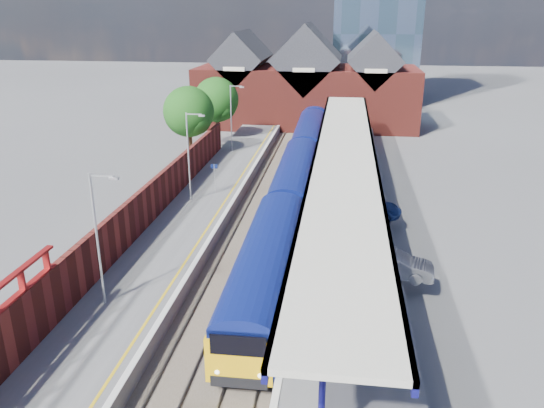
{
  "coord_description": "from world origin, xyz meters",
  "views": [
    {
      "loc": [
        5.29,
        -16.58,
        15.19
      ],
      "look_at": [
        0.64,
        17.63,
        2.6
      ],
      "focal_mm": 35.0,
      "sensor_mm": 36.0,
      "label": 1
    }
  ],
  "objects_px": {
    "parked_car_silver": "(393,264)",
    "lamp_post_c": "(190,152)",
    "platform_sign": "(214,173)",
    "lamp_post_d": "(232,114)",
    "parked_car_blue": "(368,207)",
    "parked_car_dark": "(356,227)",
    "lamp_post_b": "(99,232)",
    "train": "(303,153)"
  },
  "relations": [
    {
      "from": "train",
      "to": "platform_sign",
      "type": "distance_m",
      "value": 11.88
    },
    {
      "from": "lamp_post_b",
      "to": "lamp_post_d",
      "type": "bearing_deg",
      "value": 90.0
    },
    {
      "from": "lamp_post_d",
      "to": "platform_sign",
      "type": "xyz_separation_m",
      "value": [
        1.36,
        -14.0,
        -2.3
      ]
    },
    {
      "from": "lamp_post_c",
      "to": "lamp_post_d",
      "type": "distance_m",
      "value": 16.0
    },
    {
      "from": "lamp_post_d",
      "to": "parked_car_silver",
      "type": "height_order",
      "value": "lamp_post_d"
    },
    {
      "from": "parked_car_silver",
      "to": "parked_car_dark",
      "type": "bearing_deg",
      "value": 27.01
    },
    {
      "from": "parked_car_dark",
      "to": "parked_car_blue",
      "type": "bearing_deg",
      "value": -25.71
    },
    {
      "from": "lamp_post_b",
      "to": "parked_car_silver",
      "type": "distance_m",
      "value": 15.93
    },
    {
      "from": "train",
      "to": "lamp_post_b",
      "type": "xyz_separation_m",
      "value": [
        -7.86,
        -27.93,
        2.87
      ]
    },
    {
      "from": "platform_sign",
      "to": "parked_car_dark",
      "type": "bearing_deg",
      "value": -33.06
    },
    {
      "from": "lamp_post_c",
      "to": "parked_car_dark",
      "type": "relative_size",
      "value": 1.54
    },
    {
      "from": "lamp_post_b",
      "to": "platform_sign",
      "type": "bearing_deg",
      "value": 85.67
    },
    {
      "from": "train",
      "to": "platform_sign",
      "type": "xyz_separation_m",
      "value": [
        -6.49,
        -9.93,
        0.57
      ]
    },
    {
      "from": "platform_sign",
      "to": "parked_car_silver",
      "type": "relative_size",
      "value": 0.55
    },
    {
      "from": "lamp_post_d",
      "to": "train",
      "type": "bearing_deg",
      "value": -27.39
    },
    {
      "from": "lamp_post_d",
      "to": "parked_car_blue",
      "type": "distance_m",
      "value": 22.5
    },
    {
      "from": "lamp_post_d",
      "to": "parked_car_dark",
      "type": "distance_m",
      "value": 25.24
    },
    {
      "from": "parked_car_blue",
      "to": "parked_car_silver",
      "type": "bearing_deg",
      "value": -160.46
    },
    {
      "from": "lamp_post_c",
      "to": "lamp_post_d",
      "type": "relative_size",
      "value": 1.0
    },
    {
      "from": "parked_car_silver",
      "to": "lamp_post_c",
      "type": "bearing_deg",
      "value": 61.05
    },
    {
      "from": "lamp_post_b",
      "to": "parked_car_dark",
      "type": "relative_size",
      "value": 1.54
    },
    {
      "from": "parked_car_dark",
      "to": "parked_car_silver",
      "type": "bearing_deg",
      "value": -173.36
    },
    {
      "from": "lamp_post_c",
      "to": "train",
      "type": "bearing_deg",
      "value": 56.64
    },
    {
      "from": "lamp_post_b",
      "to": "parked_car_dark",
      "type": "bearing_deg",
      "value": 39.35
    },
    {
      "from": "lamp_post_d",
      "to": "parked_car_silver",
      "type": "relative_size",
      "value": 1.54
    },
    {
      "from": "parked_car_blue",
      "to": "lamp_post_c",
      "type": "bearing_deg",
      "value": 97.34
    },
    {
      "from": "parked_car_silver",
      "to": "parked_car_blue",
      "type": "height_order",
      "value": "parked_car_silver"
    },
    {
      "from": "train",
      "to": "lamp_post_d",
      "type": "xyz_separation_m",
      "value": [
        -7.86,
        4.07,
        2.87
      ]
    },
    {
      "from": "lamp_post_b",
      "to": "parked_car_silver",
      "type": "height_order",
      "value": "lamp_post_b"
    },
    {
      "from": "platform_sign",
      "to": "train",
      "type": "bearing_deg",
      "value": 56.82
    },
    {
      "from": "parked_car_dark",
      "to": "platform_sign",
      "type": "bearing_deg",
      "value": 44.32
    },
    {
      "from": "lamp_post_c",
      "to": "platform_sign",
      "type": "bearing_deg",
      "value": 55.74
    },
    {
      "from": "platform_sign",
      "to": "parked_car_blue",
      "type": "bearing_deg",
      "value": -15.69
    },
    {
      "from": "train",
      "to": "parked_car_silver",
      "type": "relative_size",
      "value": 14.47
    },
    {
      "from": "lamp_post_b",
      "to": "parked_car_blue",
      "type": "xyz_separation_m",
      "value": [
        13.77,
        14.52,
        -3.32
      ]
    },
    {
      "from": "lamp_post_b",
      "to": "lamp_post_d",
      "type": "relative_size",
      "value": 1.0
    },
    {
      "from": "train",
      "to": "lamp_post_c",
      "type": "relative_size",
      "value": 9.42
    },
    {
      "from": "platform_sign",
      "to": "parked_car_silver",
      "type": "bearing_deg",
      "value": -44.13
    },
    {
      "from": "lamp_post_b",
      "to": "lamp_post_c",
      "type": "distance_m",
      "value": 16.0
    },
    {
      "from": "parked_car_dark",
      "to": "train",
      "type": "bearing_deg",
      "value": 3.36
    },
    {
      "from": "platform_sign",
      "to": "lamp_post_c",
      "type": "bearing_deg",
      "value": -124.26
    },
    {
      "from": "platform_sign",
      "to": "parked_car_dark",
      "type": "xyz_separation_m",
      "value": [
        11.48,
        -7.47,
        -1.03
      ]
    }
  ]
}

